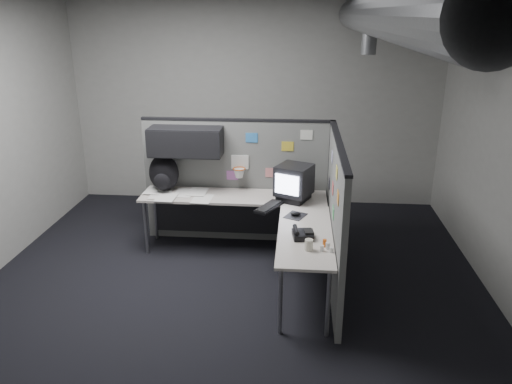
# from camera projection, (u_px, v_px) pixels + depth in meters

# --- Properties ---
(room) EXTENTS (5.62, 5.62, 3.22)m
(room) POSITION_uv_depth(u_px,v_px,m) (286.00, 99.00, 4.76)
(room) COLOR black
(room) RESTS_ON ground
(partition_back) EXTENTS (2.44, 0.42, 1.63)m
(partition_back) POSITION_uv_depth(u_px,v_px,m) (224.00, 169.00, 6.35)
(partition_back) COLOR slate
(partition_back) RESTS_ON ground
(partition_right) EXTENTS (0.07, 2.23, 1.63)m
(partition_right) POSITION_uv_depth(u_px,v_px,m) (335.00, 215.00, 5.35)
(partition_right) COLOR slate
(partition_right) RESTS_ON ground
(desk) EXTENTS (2.31, 2.11, 0.73)m
(desk) POSITION_uv_depth(u_px,v_px,m) (251.00, 213.00, 5.95)
(desk) COLOR beige
(desk) RESTS_ON ground
(monitor) EXTENTS (0.50, 0.50, 0.43)m
(monitor) POSITION_uv_depth(u_px,v_px,m) (294.00, 182.00, 5.97)
(monitor) COLOR black
(monitor) RESTS_ON desk
(keyboard) EXTENTS (0.33, 0.47, 0.04)m
(keyboard) POSITION_uv_depth(u_px,v_px,m) (269.00, 207.00, 5.78)
(keyboard) COLOR black
(keyboard) RESTS_ON desk
(mouse) EXTENTS (0.28, 0.30, 0.05)m
(mouse) POSITION_uv_depth(u_px,v_px,m) (296.00, 214.00, 5.56)
(mouse) COLOR black
(mouse) RESTS_ON desk
(phone) EXTENTS (0.23, 0.24, 0.10)m
(phone) POSITION_uv_depth(u_px,v_px,m) (302.00, 234.00, 5.02)
(phone) COLOR black
(phone) RESTS_ON desk
(bottles) EXTENTS (0.12, 0.15, 0.08)m
(bottles) POSITION_uv_depth(u_px,v_px,m) (326.00, 246.00, 4.77)
(bottles) COLOR silver
(bottles) RESTS_ON desk
(cup) EXTENTS (0.09, 0.09, 0.11)m
(cup) POSITION_uv_depth(u_px,v_px,m) (309.00, 245.00, 4.75)
(cup) COLOR beige
(cup) RESTS_ON desk
(papers) EXTENTS (0.90, 0.57, 0.02)m
(papers) POSITION_uv_depth(u_px,v_px,m) (178.00, 194.00, 6.21)
(papers) COLOR white
(papers) RESTS_ON desk
(backpack) EXTENTS (0.44, 0.42, 0.46)m
(backpack) POSITION_uv_depth(u_px,v_px,m) (164.00, 174.00, 6.28)
(backpack) COLOR black
(backpack) RESTS_ON desk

